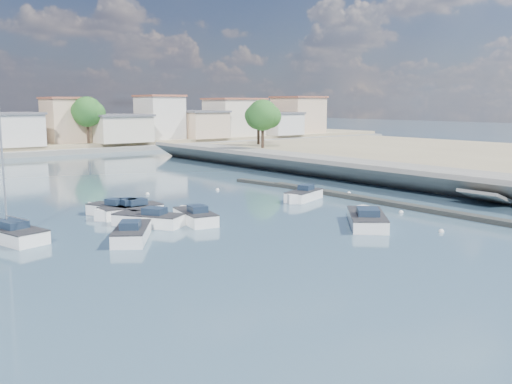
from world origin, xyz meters
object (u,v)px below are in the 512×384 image
motorboat_b (194,217)px  sailboat (5,232)px  motorboat_h (366,219)px  motorboat_f (109,210)px  motorboat_c (128,212)px  motorboat_a (145,220)px  motorboat_e (132,233)px  motorboat_g (133,212)px  motorboat_d (303,196)px

motorboat_b → sailboat: sailboat is taller
motorboat_b → motorboat_h: 11.89m
motorboat_f → motorboat_c: bearing=-62.5°
motorboat_b → motorboat_c: 5.32m
motorboat_a → sailboat: 8.72m
motorboat_f → motorboat_h: size_ratio=0.71×
motorboat_e → motorboat_g: bearing=63.7°
motorboat_d → motorboat_c: bearing=170.0°
motorboat_d → motorboat_h: same height
motorboat_d → motorboat_h: (-3.21, -9.86, 0.00)m
motorboat_e → motorboat_f: 8.27m
motorboat_b → motorboat_g: same height
motorboat_a → motorboat_e: same height
motorboat_b → motorboat_d: same height
motorboat_f → motorboat_h: bearing=-48.3°
motorboat_e → sailboat: size_ratio=0.54×
motorboat_e → sailboat: bearing=141.3°
motorboat_a → motorboat_h: bearing=-37.0°
motorboat_a → motorboat_g: same height
motorboat_d → motorboat_g: 14.81m
motorboat_c → motorboat_h: bearing=-46.9°
motorboat_b → motorboat_c: size_ratio=0.99×
motorboat_d → sailboat: sailboat is taller
motorboat_b → motorboat_d: (12.03, 1.88, -0.00)m
motorboat_b → sailboat: (-11.74, 2.87, 0.03)m
motorboat_d → motorboat_e: 18.12m
motorboat_c → motorboat_e: 7.08m
motorboat_c → motorboat_f: same height
motorboat_b → motorboat_d: 12.18m
motorboat_a → motorboat_c: (0.36, 3.41, 0.00)m
motorboat_c → motorboat_g: bearing=-48.1°
motorboat_c → motorboat_h: same height
motorboat_a → motorboat_c: size_ratio=0.97×
motorboat_c → motorboat_d: (14.87, -2.61, -0.00)m
motorboat_h → motorboat_b: bearing=137.9°
motorboat_d → motorboat_f: size_ratio=1.14×
motorboat_g → sailboat: size_ratio=0.57×
motorboat_a → motorboat_h: size_ratio=0.86×
motorboat_c → sailboat: size_ratio=0.56×
motorboat_h → sailboat: (-20.57, 10.85, 0.03)m
sailboat → motorboat_b: bearing=-13.8°
motorboat_c → motorboat_d: same height
motorboat_a → motorboat_f: same height
motorboat_e → motorboat_g: 6.93m
motorboat_b → motorboat_f: (-3.64, 6.02, 0.00)m
motorboat_c → motorboat_d: 15.10m
motorboat_e → sailboat: 7.79m
motorboat_c → motorboat_d: size_ratio=1.10×
motorboat_c → motorboat_f: bearing=117.5°
motorboat_g → sailboat: sailboat is taller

